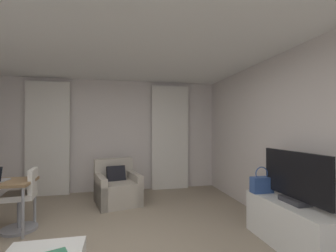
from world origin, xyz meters
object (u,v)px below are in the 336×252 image
armchair (117,189)px  desk_chair (23,203)px  tv_flatscreen (295,179)px  handbag_primary (262,184)px  tv_console (293,225)px

armchair → desk_chair: (-1.35, -0.96, 0.11)m
desk_chair → tv_flatscreen: size_ratio=0.82×
armchair → tv_flatscreen: tv_flatscreen is taller
desk_chair → tv_flatscreen: bearing=-20.8°
desk_chair → handbag_primary: size_ratio=2.39×
tv_console → tv_flatscreen: 0.58m
desk_chair → tv_console: size_ratio=0.68×
armchair → tv_console: bearing=-46.7°
tv_console → handbag_primary: bearing=103.6°
armchair → tv_console: 3.08m
armchair → handbag_primary: size_ratio=2.70×
armchair → tv_flatscreen: (2.11, -2.27, 0.58)m
tv_flatscreen → handbag_primary: (-0.11, 0.50, -0.18)m
tv_console → desk_chair: bearing=159.6°
tv_console → tv_flatscreen: (0.00, -0.03, 0.58)m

